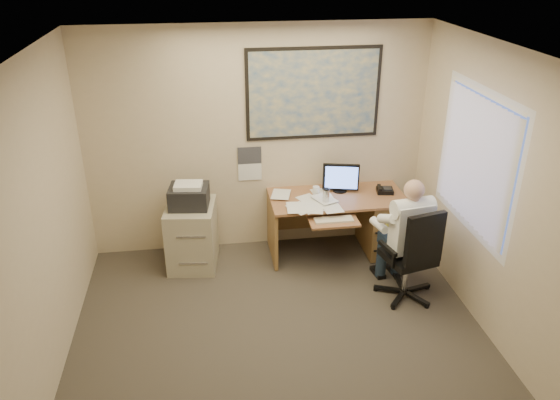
{
  "coord_description": "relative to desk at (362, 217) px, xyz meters",
  "views": [
    {
      "loc": [
        -0.61,
        -3.79,
        3.48
      ],
      "look_at": [
        0.13,
        1.3,
        1.03
      ],
      "focal_mm": 35.0,
      "sensor_mm": 36.0,
      "label": 1
    }
  ],
  "objects": [
    {
      "name": "person",
      "position": [
        0.2,
        -0.99,
        0.23
      ],
      "size": [
        0.66,
        0.86,
        1.34
      ],
      "primitive_type": null,
      "rotation": [
        0.0,
        0.0,
        0.14
      ],
      "color": "white",
      "rests_on": "office_chair"
    },
    {
      "name": "wall_calendar",
      "position": [
        -1.33,
        0.34,
        0.64
      ],
      "size": [
        0.28,
        0.01,
        0.42
      ],
      "primitive_type": "cube",
      "color": "white",
      "rests_on": "room_shell"
    },
    {
      "name": "window_blinds",
      "position": [
        0.74,
        -1.1,
        1.11
      ],
      "size": [
        0.06,
        1.4,
        1.3
      ],
      "primitive_type": null,
      "color": "white",
      "rests_on": "room_shell"
    },
    {
      "name": "desk",
      "position": [
        0.0,
        0.0,
        0.0
      ],
      "size": [
        1.6,
        0.97,
        1.09
      ],
      "color": "#A06A44",
      "rests_on": "ground"
    },
    {
      "name": "filing_cabinet",
      "position": [
        -2.06,
        -0.04,
        0.01
      ],
      "size": [
        0.62,
        0.71,
        1.05
      ],
      "rotation": [
        0.0,
        0.0,
        -0.13
      ],
      "color": "#B3AA90",
      "rests_on": "ground"
    },
    {
      "name": "room_shell",
      "position": [
        -1.23,
        -1.9,
        0.91
      ],
      "size": [
        4.0,
        4.5,
        2.7
      ],
      "color": "#3D372F",
      "rests_on": "ground"
    },
    {
      "name": "office_chair",
      "position": [
        0.19,
        -1.07,
        -0.12
      ],
      "size": [
        0.78,
        0.78,
        1.09
      ],
      "rotation": [
        0.0,
        0.0,
        0.24
      ],
      "color": "black",
      "rests_on": "ground"
    },
    {
      "name": "world_map",
      "position": [
        -0.58,
        0.33,
        1.46
      ],
      "size": [
        1.56,
        0.03,
        1.06
      ],
      "primitive_type": "cube",
      "color": "#1E4C93",
      "rests_on": "room_shell"
    }
  ]
}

